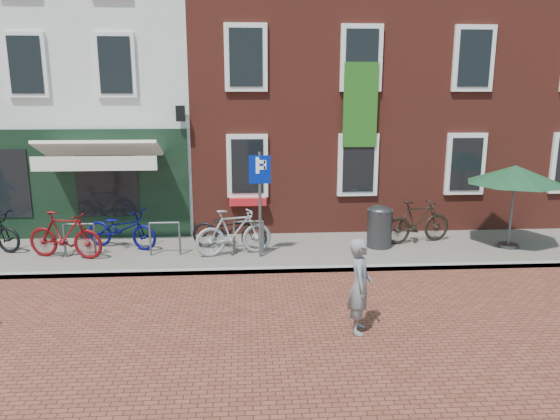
{
  "coord_description": "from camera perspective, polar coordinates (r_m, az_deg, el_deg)",
  "views": [
    {
      "loc": [
        0.47,
        -11.02,
        3.95
      ],
      "look_at": [
        1.22,
        0.58,
        1.31
      ],
      "focal_mm": 33.59,
      "sensor_mm": 36.0,
      "label": 1
    }
  ],
  "objects": [
    {
      "name": "ground",
      "position": [
        11.71,
        -5.84,
        -7.0
      ],
      "size": [
        80.0,
        80.0,
        0.0
      ],
      "primitive_type": "plane",
      "color": "brown"
    },
    {
      "name": "sidewalk",
      "position": [
        13.12,
        -1.24,
        -4.52
      ],
      "size": [
        24.0,
        3.0,
        0.1
      ],
      "primitive_type": "cube",
      "color": "slate",
      "rests_on": "ground"
    },
    {
      "name": "building_stucco",
      "position": [
        18.84,
        -21.22,
        13.61
      ],
      "size": [
        8.0,
        8.0,
        9.0
      ],
      "primitive_type": "cube",
      "color": "silver",
      "rests_on": "ground"
    },
    {
      "name": "building_brick_mid",
      "position": [
        18.11,
        1.18,
        16.09
      ],
      "size": [
        6.0,
        8.0,
        10.0
      ],
      "primitive_type": "cube",
      "color": "maroon",
      "rests_on": "ground"
    },
    {
      "name": "building_brick_right",
      "position": [
        19.56,
        19.64,
        15.14
      ],
      "size": [
        6.0,
        8.0,
        10.0
      ],
      "primitive_type": "cube",
      "color": "maroon",
      "rests_on": "ground"
    },
    {
      "name": "litter_bin",
      "position": [
        13.4,
        10.8,
        -1.52
      ],
      "size": [
        0.62,
        0.62,
        1.15
      ],
      "color": "#353538",
      "rests_on": "sidewalk"
    },
    {
      "name": "parking_sign",
      "position": [
        12.14,
        -2.21,
        2.51
      ],
      "size": [
        0.5,
        0.08,
        2.5
      ],
      "color": "#4C4C4F",
      "rests_on": "sidewalk"
    },
    {
      "name": "parasol",
      "position": [
        14.11,
        24.27,
        3.88
      ],
      "size": [
        2.33,
        2.33,
        2.19
      ],
      "color": "#4C4C4F",
      "rests_on": "sidewalk"
    },
    {
      "name": "woman",
      "position": [
        8.84,
        8.68,
        -8.17
      ],
      "size": [
        0.5,
        0.66,
        1.62
      ],
      "primitive_type": "imported",
      "rotation": [
        0.0,
        0.0,
        1.36
      ],
      "color": "slate",
      "rests_on": "ground"
    },
    {
      "name": "bicycle_1",
      "position": [
        13.29,
        -22.37,
        -2.53
      ],
      "size": [
        1.94,
        0.95,
        1.12
      ],
      "primitive_type": "imported",
      "rotation": [
        0.0,
        0.0,
        1.34
      ],
      "color": "#5A080B",
      "rests_on": "sidewalk"
    },
    {
      "name": "bicycle_2",
      "position": [
        13.68,
        -16.85,
        -1.94
      ],
      "size": [
        2.04,
        1.3,
        1.01
      ],
      "primitive_type": "imported",
      "rotation": [
        0.0,
        0.0,
        1.21
      ],
      "color": "#060754",
      "rests_on": "sidewalk"
    },
    {
      "name": "bicycle_3",
      "position": [
        12.59,
        -5.04,
        -2.42
      ],
      "size": [
        1.94,
        0.99,
        1.12
      ],
      "primitive_type": "imported",
      "rotation": [
        0.0,
        0.0,
        1.83
      ],
      "color": "gray",
      "rests_on": "sidewalk"
    },
    {
      "name": "bicycle_4",
      "position": [
        13.08,
        -5.53,
        -2.1
      ],
      "size": [
        2.03,
        1.14,
        1.01
      ],
      "primitive_type": "imported",
      "rotation": [
        0.0,
        0.0,
        1.31
      ],
      "color": "black",
      "rests_on": "sidewalk"
    },
    {
      "name": "bicycle_5",
      "position": [
        14.01,
        14.76,
        -1.23
      ],
      "size": [
        1.94,
        0.94,
        1.12
      ],
      "primitive_type": "imported",
      "rotation": [
        0.0,
        0.0,
        1.8
      ],
      "color": "black",
      "rests_on": "sidewalk"
    }
  ]
}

